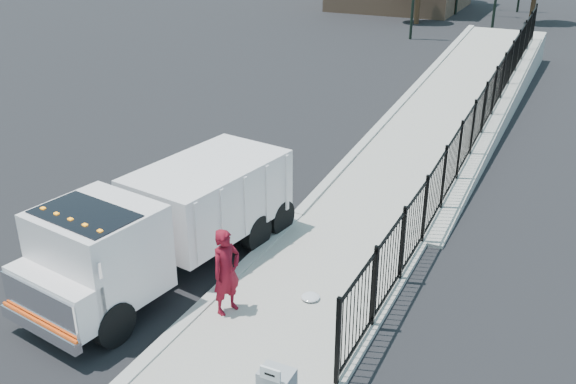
% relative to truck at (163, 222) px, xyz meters
% --- Properties ---
extents(ground, '(120.00, 120.00, 0.00)m').
position_rel_truck_xyz_m(ground, '(1.56, 0.06, -1.40)').
color(ground, black).
rests_on(ground, ground).
extents(sidewalk, '(3.55, 12.00, 0.12)m').
position_rel_truck_xyz_m(sidewalk, '(3.49, -1.94, -1.34)').
color(sidewalk, '#9E998E').
rests_on(sidewalk, ground).
extents(curb, '(0.30, 12.00, 0.16)m').
position_rel_truck_xyz_m(curb, '(1.56, -1.94, -1.32)').
color(curb, '#ADAAA3').
rests_on(curb, ground).
extents(ramp, '(3.95, 24.06, 3.19)m').
position_rel_truck_xyz_m(ramp, '(3.69, 16.06, -1.40)').
color(ramp, '#9E998E').
rests_on(ramp, ground).
extents(iron_fence, '(0.10, 28.00, 1.80)m').
position_rel_truck_xyz_m(iron_fence, '(5.11, 12.06, -0.50)').
color(iron_fence, black).
rests_on(iron_fence, ground).
extents(truck, '(3.42, 7.55, 2.49)m').
position_rel_truck_xyz_m(truck, '(0.00, 0.00, 0.00)').
color(truck, black).
rests_on(truck, ground).
extents(worker, '(0.66, 0.81, 1.93)m').
position_rel_truck_xyz_m(worker, '(2.16, -0.81, -0.32)').
color(worker, maroon).
rests_on(worker, sidewalk).
extents(arrow_sign, '(0.35, 0.04, 0.22)m').
position_rel_truck_xyz_m(arrow_sign, '(4.66, -3.67, 0.08)').
color(arrow_sign, white).
rests_on(arrow_sign, utility_cabinet).
extents(debris, '(0.42, 0.42, 0.11)m').
position_rel_truck_xyz_m(debris, '(3.59, 0.35, -1.23)').
color(debris, silver).
rests_on(debris, sidewalk).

